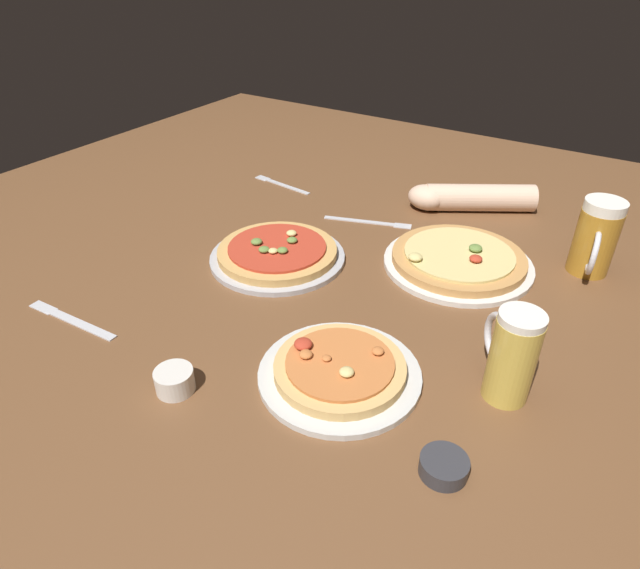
{
  "coord_description": "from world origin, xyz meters",
  "views": [
    {
      "loc": [
        0.51,
        -0.8,
        0.64
      ],
      "look_at": [
        0.0,
        0.0,
        0.02
      ],
      "focal_mm": 30.62,
      "sensor_mm": 36.0,
      "label": 1
    }
  ],
  "objects_px": {
    "beer_mug_amber": "(596,238)",
    "pizza_plate_far": "(277,253)",
    "fork_spare": "(281,184)",
    "pizza_plate_near": "(339,370)",
    "knife_right": "(71,319)",
    "diner_arm": "(466,198)",
    "ramekin_sauce": "(175,380)",
    "pizza_plate_side": "(458,260)",
    "beer_mug_dark": "(511,355)",
    "fork_left": "(370,222)",
    "ramekin_butter": "(444,466)"
  },
  "relations": [
    {
      "from": "beer_mug_amber",
      "to": "pizza_plate_far",
      "type": "bearing_deg",
      "value": -151.7
    },
    {
      "from": "fork_spare",
      "to": "pizza_plate_near",
      "type": "bearing_deg",
      "value": -47.34
    },
    {
      "from": "knife_right",
      "to": "diner_arm",
      "type": "distance_m",
      "value": 1.01
    },
    {
      "from": "pizza_plate_near",
      "to": "fork_spare",
      "type": "height_order",
      "value": "pizza_plate_near"
    },
    {
      "from": "pizza_plate_far",
      "to": "diner_arm",
      "type": "distance_m",
      "value": 0.56
    },
    {
      "from": "ramekin_sauce",
      "to": "pizza_plate_near",
      "type": "bearing_deg",
      "value": 38.6
    },
    {
      "from": "knife_right",
      "to": "fork_spare",
      "type": "distance_m",
      "value": 0.77
    },
    {
      "from": "pizza_plate_side",
      "to": "pizza_plate_near",
      "type": "bearing_deg",
      "value": -94.85
    },
    {
      "from": "pizza_plate_far",
      "to": "knife_right",
      "type": "distance_m",
      "value": 0.45
    },
    {
      "from": "diner_arm",
      "to": "fork_spare",
      "type": "bearing_deg",
      "value": -166.28
    },
    {
      "from": "knife_right",
      "to": "fork_spare",
      "type": "height_order",
      "value": "same"
    },
    {
      "from": "pizza_plate_near",
      "to": "beer_mug_dark",
      "type": "relative_size",
      "value": 1.71
    },
    {
      "from": "pizza_plate_far",
      "to": "knife_right",
      "type": "xyz_separation_m",
      "value": [
        -0.2,
        -0.41,
        -0.01
      ]
    },
    {
      "from": "fork_left",
      "to": "fork_spare",
      "type": "relative_size",
      "value": 1.07
    },
    {
      "from": "pizza_plate_near",
      "to": "beer_mug_amber",
      "type": "bearing_deg",
      "value": 63.98
    },
    {
      "from": "ramekin_butter",
      "to": "pizza_plate_side",
      "type": "bearing_deg",
      "value": 108.59
    },
    {
      "from": "beer_mug_amber",
      "to": "fork_spare",
      "type": "height_order",
      "value": "beer_mug_amber"
    },
    {
      "from": "beer_mug_amber",
      "to": "diner_arm",
      "type": "relative_size",
      "value": 0.54
    },
    {
      "from": "beer_mug_amber",
      "to": "ramekin_butter",
      "type": "relative_size",
      "value": 2.43
    },
    {
      "from": "fork_left",
      "to": "ramekin_butter",
      "type": "bearing_deg",
      "value": -54.31
    },
    {
      "from": "ramekin_sauce",
      "to": "fork_left",
      "type": "bearing_deg",
      "value": 91.44
    },
    {
      "from": "ramekin_sauce",
      "to": "diner_arm",
      "type": "xyz_separation_m",
      "value": [
        0.16,
        0.92,
        0.02
      ]
    },
    {
      "from": "pizza_plate_near",
      "to": "pizza_plate_side",
      "type": "xyz_separation_m",
      "value": [
        0.04,
        0.46,
        0.0
      ]
    },
    {
      "from": "fork_spare",
      "to": "diner_arm",
      "type": "xyz_separation_m",
      "value": [
        0.52,
        0.13,
        0.03
      ]
    },
    {
      "from": "beer_mug_dark",
      "to": "knife_right",
      "type": "bearing_deg",
      "value": -161.53
    },
    {
      "from": "pizza_plate_far",
      "to": "beer_mug_dark",
      "type": "distance_m",
      "value": 0.59
    },
    {
      "from": "ramekin_sauce",
      "to": "knife_right",
      "type": "relative_size",
      "value": 0.28
    },
    {
      "from": "knife_right",
      "to": "fork_left",
      "type": "bearing_deg",
      "value": 66.94
    },
    {
      "from": "ramekin_butter",
      "to": "diner_arm",
      "type": "relative_size",
      "value": 0.22
    },
    {
      "from": "fork_left",
      "to": "diner_arm",
      "type": "xyz_separation_m",
      "value": [
        0.18,
        0.21,
        0.03
      ]
    },
    {
      "from": "beer_mug_amber",
      "to": "diner_arm",
      "type": "distance_m",
      "value": 0.38
    },
    {
      "from": "pizza_plate_side",
      "to": "knife_right",
      "type": "xyz_separation_m",
      "value": [
        -0.56,
        -0.6,
        -0.01
      ]
    },
    {
      "from": "pizza_plate_side",
      "to": "ramekin_butter",
      "type": "distance_m",
      "value": 0.58
    },
    {
      "from": "diner_arm",
      "to": "pizza_plate_near",
      "type": "bearing_deg",
      "value": -86.13
    },
    {
      "from": "pizza_plate_far",
      "to": "diner_arm",
      "type": "relative_size",
      "value": 0.99
    },
    {
      "from": "fork_left",
      "to": "beer_mug_dark",
      "type": "bearing_deg",
      "value": -42.03
    },
    {
      "from": "ramekin_butter",
      "to": "diner_arm",
      "type": "xyz_separation_m",
      "value": [
        -0.27,
        0.84,
        0.02
      ]
    },
    {
      "from": "ramekin_butter",
      "to": "beer_mug_dark",
      "type": "bearing_deg",
      "value": 83.59
    },
    {
      "from": "pizza_plate_near",
      "to": "diner_arm",
      "type": "relative_size",
      "value": 0.89
    },
    {
      "from": "beer_mug_dark",
      "to": "ramekin_butter",
      "type": "distance_m",
      "value": 0.22
    },
    {
      "from": "pizza_plate_side",
      "to": "fork_left",
      "type": "distance_m",
      "value": 0.29
    },
    {
      "from": "beer_mug_dark",
      "to": "beer_mug_amber",
      "type": "distance_m",
      "value": 0.48
    },
    {
      "from": "beer_mug_dark",
      "to": "diner_arm",
      "type": "height_order",
      "value": "beer_mug_dark"
    },
    {
      "from": "beer_mug_dark",
      "to": "fork_spare",
      "type": "bearing_deg",
      "value": 148.15
    },
    {
      "from": "pizza_plate_far",
      "to": "fork_spare",
      "type": "xyz_separation_m",
      "value": [
        -0.25,
        0.36,
        -0.01
      ]
    },
    {
      "from": "beer_mug_dark",
      "to": "fork_spare",
      "type": "height_order",
      "value": "beer_mug_dark"
    },
    {
      "from": "pizza_plate_near",
      "to": "diner_arm",
      "type": "distance_m",
      "value": 0.75
    },
    {
      "from": "ramekin_sauce",
      "to": "ramekin_butter",
      "type": "xyz_separation_m",
      "value": [
        0.44,
        0.08,
        -0.01
      ]
    },
    {
      "from": "ramekin_butter",
      "to": "beer_mug_amber",
      "type": "bearing_deg",
      "value": 84.46
    },
    {
      "from": "beer_mug_amber",
      "to": "ramekin_butter",
      "type": "xyz_separation_m",
      "value": [
        -0.07,
        -0.68,
        -0.07
      ]
    }
  ]
}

